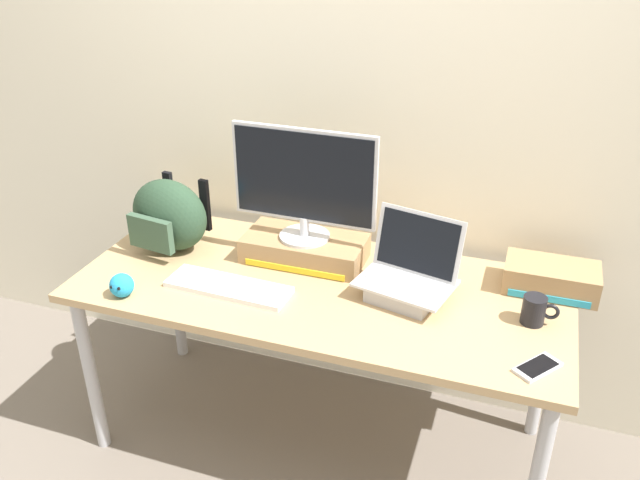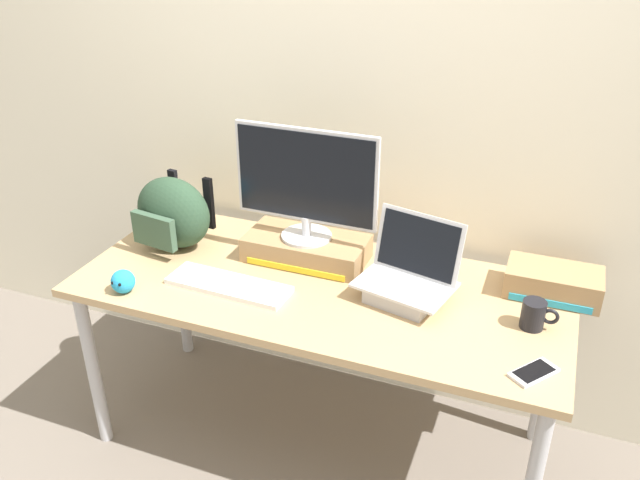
{
  "view_description": "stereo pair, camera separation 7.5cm",
  "coord_description": "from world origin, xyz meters",
  "px_view_note": "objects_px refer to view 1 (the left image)",
  "views": [
    {
      "loc": [
        0.66,
        -1.9,
        1.98
      ],
      "look_at": [
        0.0,
        0.0,
        0.92
      ],
      "focal_mm": 36.84,
      "sensor_mm": 36.0,
      "label": 1
    },
    {
      "loc": [
        0.73,
        -1.88,
        1.98
      ],
      "look_at": [
        0.0,
        0.0,
        0.92
      ],
      "focal_mm": 36.84,
      "sensor_mm": 36.0,
      "label": 2
    }
  ],
  "objects_px": {
    "messenger_backpack": "(169,215)",
    "toner_box_yellow": "(305,248)",
    "open_laptop": "(407,282)",
    "toner_box_cyan": "(551,278)",
    "cell_phone": "(538,367)",
    "desktop_monitor": "(304,183)",
    "external_keyboard": "(229,287)",
    "coffee_mug": "(535,311)",
    "plush_toy": "(122,285)"
  },
  "relations": [
    {
      "from": "open_laptop",
      "to": "coffee_mug",
      "type": "distance_m",
      "value": 0.43
    },
    {
      "from": "coffee_mug",
      "to": "plush_toy",
      "type": "xyz_separation_m",
      "value": [
        -1.36,
        -0.29,
        -0.01
      ]
    },
    {
      "from": "open_laptop",
      "to": "toner_box_yellow",
      "type": "bearing_deg",
      "value": 175.93
    },
    {
      "from": "desktop_monitor",
      "to": "external_keyboard",
      "type": "xyz_separation_m",
      "value": [
        -0.18,
        -0.29,
        -0.31
      ]
    },
    {
      "from": "desktop_monitor",
      "to": "toner_box_cyan",
      "type": "height_order",
      "value": "desktop_monitor"
    },
    {
      "from": "external_keyboard",
      "to": "messenger_backpack",
      "type": "relative_size",
      "value": 1.32
    },
    {
      "from": "desktop_monitor",
      "to": "cell_phone",
      "type": "relative_size",
      "value": 3.41
    },
    {
      "from": "cell_phone",
      "to": "toner_box_cyan",
      "type": "xyz_separation_m",
      "value": [
        0.02,
        0.47,
        0.04
      ]
    },
    {
      "from": "messenger_backpack",
      "to": "toner_box_yellow",
      "type": "bearing_deg",
      "value": 17.4
    },
    {
      "from": "coffee_mug",
      "to": "plush_toy",
      "type": "distance_m",
      "value": 1.39
    },
    {
      "from": "toner_box_yellow",
      "to": "cell_phone",
      "type": "bearing_deg",
      "value": -24.3
    },
    {
      "from": "toner_box_cyan",
      "to": "cell_phone",
      "type": "bearing_deg",
      "value": -92.09
    },
    {
      "from": "toner_box_cyan",
      "to": "coffee_mug",
      "type": "bearing_deg",
      "value": -100.64
    },
    {
      "from": "plush_toy",
      "to": "toner_box_cyan",
      "type": "bearing_deg",
      "value": 20.46
    },
    {
      "from": "open_laptop",
      "to": "plush_toy",
      "type": "relative_size",
      "value": 4.23
    },
    {
      "from": "messenger_backpack",
      "to": "coffee_mug",
      "type": "height_order",
      "value": "messenger_backpack"
    },
    {
      "from": "external_keyboard",
      "to": "messenger_backpack",
      "type": "bearing_deg",
      "value": 151.35
    },
    {
      "from": "plush_toy",
      "to": "external_keyboard",
      "type": "bearing_deg",
      "value": 25.41
    },
    {
      "from": "desktop_monitor",
      "to": "messenger_backpack",
      "type": "distance_m",
      "value": 0.56
    },
    {
      "from": "coffee_mug",
      "to": "cell_phone",
      "type": "bearing_deg",
      "value": -83.58
    },
    {
      "from": "open_laptop",
      "to": "external_keyboard",
      "type": "relative_size",
      "value": 0.79
    },
    {
      "from": "coffee_mug",
      "to": "plush_toy",
      "type": "bearing_deg",
      "value": -167.91
    },
    {
      "from": "external_keyboard",
      "to": "toner_box_cyan",
      "type": "bearing_deg",
      "value": 21.34
    },
    {
      "from": "plush_toy",
      "to": "toner_box_cyan",
      "type": "relative_size",
      "value": 0.27
    },
    {
      "from": "desktop_monitor",
      "to": "external_keyboard",
      "type": "height_order",
      "value": "desktop_monitor"
    },
    {
      "from": "toner_box_yellow",
      "to": "plush_toy",
      "type": "height_order",
      "value": "toner_box_yellow"
    },
    {
      "from": "messenger_backpack",
      "to": "cell_phone",
      "type": "distance_m",
      "value": 1.45
    },
    {
      "from": "external_keyboard",
      "to": "toner_box_cyan",
      "type": "xyz_separation_m",
      "value": [
        1.08,
        0.37,
        0.04
      ]
    },
    {
      "from": "open_laptop",
      "to": "cell_phone",
      "type": "distance_m",
      "value": 0.53
    },
    {
      "from": "open_laptop",
      "to": "messenger_backpack",
      "type": "relative_size",
      "value": 1.03
    },
    {
      "from": "desktop_monitor",
      "to": "plush_toy",
      "type": "distance_m",
      "value": 0.73
    },
    {
      "from": "cell_phone",
      "to": "toner_box_cyan",
      "type": "relative_size",
      "value": 0.5
    },
    {
      "from": "toner_box_yellow",
      "to": "external_keyboard",
      "type": "distance_m",
      "value": 0.35
    },
    {
      "from": "toner_box_yellow",
      "to": "open_laptop",
      "type": "bearing_deg",
      "value": -17.12
    },
    {
      "from": "messenger_backpack",
      "to": "cell_phone",
      "type": "relative_size",
      "value": 2.16
    },
    {
      "from": "toner_box_yellow",
      "to": "coffee_mug",
      "type": "height_order",
      "value": "coffee_mug"
    },
    {
      "from": "messenger_backpack",
      "to": "plush_toy",
      "type": "bearing_deg",
      "value": -79.1
    },
    {
      "from": "desktop_monitor",
      "to": "messenger_backpack",
      "type": "bearing_deg",
      "value": -170.42
    },
    {
      "from": "external_keyboard",
      "to": "plush_toy",
      "type": "height_order",
      "value": "plush_toy"
    },
    {
      "from": "toner_box_yellow",
      "to": "cell_phone",
      "type": "relative_size",
      "value": 2.86
    },
    {
      "from": "toner_box_yellow",
      "to": "open_laptop",
      "type": "xyz_separation_m",
      "value": [
        0.43,
        -0.13,
        0.01
      ]
    },
    {
      "from": "plush_toy",
      "to": "messenger_backpack",
      "type": "bearing_deg",
      "value": 92.65
    },
    {
      "from": "toner_box_yellow",
      "to": "toner_box_cyan",
      "type": "distance_m",
      "value": 0.9
    },
    {
      "from": "open_laptop",
      "to": "toner_box_cyan",
      "type": "height_order",
      "value": "open_laptop"
    },
    {
      "from": "desktop_monitor",
      "to": "open_laptop",
      "type": "distance_m",
      "value": 0.51
    },
    {
      "from": "desktop_monitor",
      "to": "toner_box_yellow",
      "type": "bearing_deg",
      "value": 89.79
    },
    {
      "from": "toner_box_yellow",
      "to": "messenger_backpack",
      "type": "distance_m",
      "value": 0.54
    },
    {
      "from": "external_keyboard",
      "to": "coffee_mug",
      "type": "relative_size",
      "value": 3.86
    },
    {
      "from": "open_laptop",
      "to": "external_keyboard",
      "type": "bearing_deg",
      "value": -151.82
    },
    {
      "from": "external_keyboard",
      "to": "messenger_backpack",
      "type": "height_order",
      "value": "messenger_backpack"
    }
  ]
}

